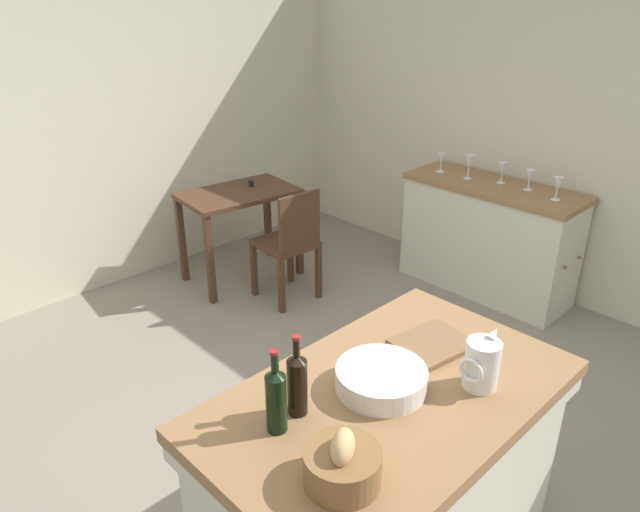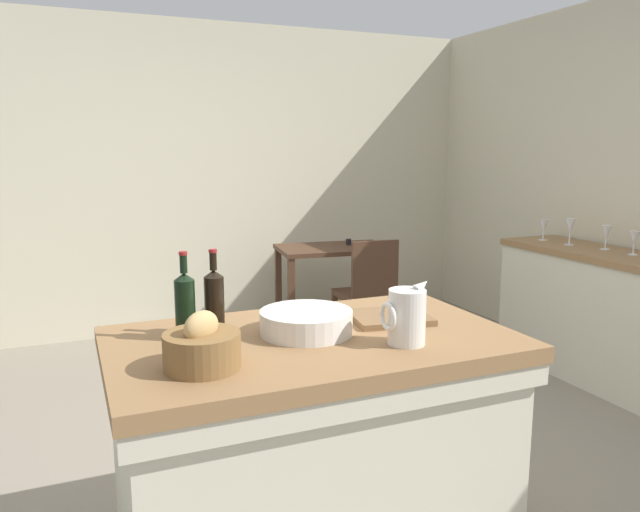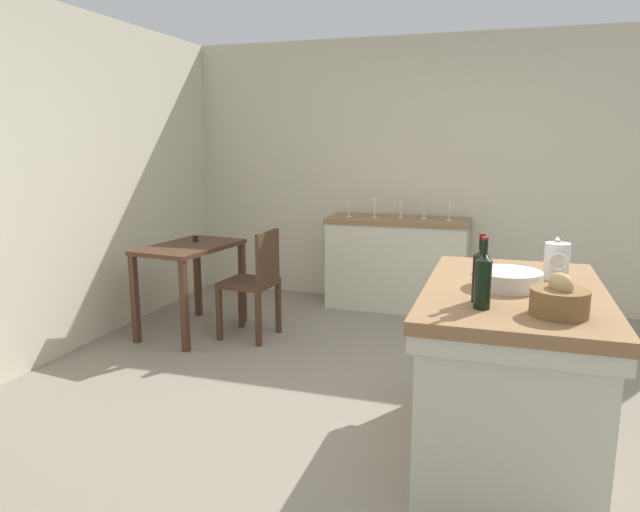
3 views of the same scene
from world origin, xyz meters
TOP-DOWN VIEW (x-y plane):
  - ground_plane at (0.00, 0.00)m, footprint 6.76×6.76m
  - wall_back at (0.00, 2.60)m, footprint 5.32×0.12m
  - wall_right at (2.60, 0.00)m, footprint 0.12×5.20m
  - island_table at (-0.24, -0.69)m, footprint 1.45×0.87m
  - side_cabinet at (2.26, 0.35)m, footprint 0.52×1.37m
  - writing_desk at (0.99, 1.88)m, footprint 0.96×0.67m
  - wooden_chair at (1.02, 1.30)m, footprint 0.43×0.43m
  - pitcher at (0.03, -0.90)m, footprint 0.17×0.13m
  - wash_bowl at (-0.24, -0.65)m, footprint 0.34×0.34m
  - bread_basket at (-0.67, -0.86)m, footprint 0.24×0.24m
  - cutting_board at (0.13, -0.62)m, footprint 0.33×0.29m
  - wine_bottle_dark at (-0.56, -0.53)m, footprint 0.07×0.07m
  - wine_bottle_amber at (-0.66, -0.54)m, footprint 0.07×0.07m
  - wine_glass_far_left at (2.25, -0.13)m, footprint 0.07×0.07m
  - wine_glass_left at (2.31, 0.11)m, footprint 0.07×0.07m
  - wine_glass_middle at (2.32, 0.33)m, footprint 0.07×0.07m
  - wine_glass_right at (2.24, 0.58)m, footprint 0.07×0.07m
  - wine_glass_far_right at (2.24, 0.83)m, footprint 0.07×0.07m

SIDE VIEW (x-z plane):
  - ground_plane at x=0.00m, z-range 0.00..0.00m
  - side_cabinet at x=2.26m, z-range 0.00..0.89m
  - island_table at x=-0.24m, z-range 0.04..0.92m
  - wooden_chair at x=1.02m, z-range 0.04..0.94m
  - writing_desk at x=0.99m, z-range 0.23..1.04m
  - cutting_board at x=0.13m, z-range 0.89..0.91m
  - wash_bowl at x=-0.24m, z-range 0.89..0.97m
  - bread_basket at x=-0.67m, z-range 0.86..1.05m
  - pitcher at x=0.03m, z-range 0.87..1.11m
  - wine_glass_far_right at x=2.24m, z-range 0.91..1.06m
  - wine_glass_left at x=2.31m, z-range 0.91..1.07m
  - wine_glass_middle at x=2.32m, z-range 0.91..1.08m
  - wine_glass_far_left at x=2.25m, z-range 0.91..1.08m
  - wine_glass_right at x=2.24m, z-range 0.92..1.11m
  - wine_bottle_dark at x=-0.56m, z-range 0.86..1.17m
  - wine_bottle_amber at x=-0.66m, z-range 0.86..1.17m
  - wall_back at x=0.00m, z-range 0.00..2.60m
  - wall_right at x=2.60m, z-range 0.00..2.60m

